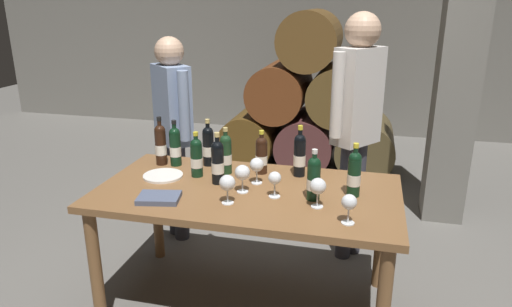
% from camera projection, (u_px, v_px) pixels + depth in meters
% --- Properties ---
extents(ground_plane, '(14.00, 14.00, 0.00)m').
position_uv_depth(ground_plane, '(248.00, 303.00, 2.87)').
color(ground_plane, '#66635E').
extents(cellar_back_wall, '(10.00, 0.24, 2.80)m').
position_uv_depth(cellar_back_wall, '(327.00, 29.00, 6.30)').
color(cellar_back_wall, slate).
rests_on(cellar_back_wall, ground_plane).
extents(barrel_stack, '(1.86, 0.90, 1.69)m').
position_uv_depth(barrel_stack, '(309.00, 108.00, 5.05)').
color(barrel_stack, '#583C16').
rests_on(barrel_stack, ground_plane).
extents(stone_pillar, '(0.32, 0.32, 2.60)m').
position_uv_depth(stone_pillar, '(460.00, 64.00, 3.64)').
color(stone_pillar, slate).
rests_on(stone_pillar, ground_plane).
extents(dining_table, '(1.70, 0.90, 0.76)m').
position_uv_depth(dining_table, '(248.00, 204.00, 2.66)').
color(dining_table, brown).
rests_on(dining_table, ground_plane).
extents(wine_bottle_0, '(0.07, 0.07, 0.28)m').
position_uv_depth(wine_bottle_0, '(314.00, 178.00, 2.46)').
color(wine_bottle_0, black).
rests_on(wine_bottle_0, dining_table).
extents(wine_bottle_1, '(0.07, 0.07, 0.31)m').
position_uv_depth(wine_bottle_1, '(208.00, 146.00, 2.98)').
color(wine_bottle_1, black).
rests_on(wine_bottle_1, dining_table).
extents(wine_bottle_2, '(0.07, 0.07, 0.28)m').
position_uv_depth(wine_bottle_2, '(197.00, 157.00, 2.79)').
color(wine_bottle_2, black).
rests_on(wine_bottle_2, dining_table).
extents(wine_bottle_3, '(0.07, 0.07, 0.29)m').
position_uv_depth(wine_bottle_3, '(226.00, 154.00, 2.84)').
color(wine_bottle_3, '#19381E').
rests_on(wine_bottle_3, dining_table).
extents(wine_bottle_4, '(0.07, 0.07, 0.31)m').
position_uv_depth(wine_bottle_4, '(218.00, 162.00, 2.68)').
color(wine_bottle_4, black).
rests_on(wine_bottle_4, dining_table).
extents(wine_bottle_5, '(0.07, 0.07, 0.30)m').
position_uv_depth(wine_bottle_5, '(354.00, 173.00, 2.50)').
color(wine_bottle_5, black).
rests_on(wine_bottle_5, dining_table).
extents(wine_bottle_6, '(0.07, 0.07, 0.32)m').
position_uv_depth(wine_bottle_6, '(161.00, 144.00, 2.99)').
color(wine_bottle_6, black).
rests_on(wine_bottle_6, dining_table).
extents(wine_bottle_7, '(0.07, 0.07, 0.30)m').
position_uv_depth(wine_bottle_7, '(175.00, 146.00, 2.97)').
color(wine_bottle_7, black).
rests_on(wine_bottle_7, dining_table).
extents(wine_bottle_8, '(0.07, 0.07, 0.27)m').
position_uv_depth(wine_bottle_8, '(261.00, 155.00, 2.84)').
color(wine_bottle_8, black).
rests_on(wine_bottle_8, dining_table).
extents(wine_bottle_9, '(0.07, 0.07, 0.32)m').
position_uv_depth(wine_bottle_9, '(300.00, 154.00, 2.79)').
color(wine_bottle_9, black).
rests_on(wine_bottle_9, dining_table).
extents(wine_glass_0, '(0.08, 0.08, 0.16)m').
position_uv_depth(wine_glass_0, '(227.00, 184.00, 2.41)').
color(wine_glass_0, white).
rests_on(wine_glass_0, dining_table).
extents(wine_glass_1, '(0.08, 0.08, 0.15)m').
position_uv_depth(wine_glass_1, '(349.00, 203.00, 2.19)').
color(wine_glass_1, white).
rests_on(wine_glass_1, dining_table).
extents(wine_glass_2, '(0.09, 0.09, 0.16)m').
position_uv_depth(wine_glass_2, '(318.00, 187.00, 2.37)').
color(wine_glass_2, white).
rests_on(wine_glass_2, dining_table).
extents(wine_glass_3, '(0.07, 0.07, 0.15)m').
position_uv_depth(wine_glass_3, '(275.00, 179.00, 2.49)').
color(wine_glass_3, white).
rests_on(wine_glass_3, dining_table).
extents(wine_glass_4, '(0.08, 0.08, 0.16)m').
position_uv_depth(wine_glass_4, '(257.00, 165.00, 2.68)').
color(wine_glass_4, white).
rests_on(wine_glass_4, dining_table).
extents(wine_glass_5, '(0.09, 0.09, 0.16)m').
position_uv_depth(wine_glass_5, '(242.00, 173.00, 2.56)').
color(wine_glass_5, white).
rests_on(wine_glass_5, dining_table).
extents(tasting_notebook, '(0.25, 0.20, 0.03)m').
position_uv_depth(tasting_notebook, '(159.00, 198.00, 2.48)').
color(tasting_notebook, '#4C5670').
rests_on(tasting_notebook, dining_table).
extents(serving_plate, '(0.24, 0.24, 0.01)m').
position_uv_depth(serving_plate, '(163.00, 176.00, 2.81)').
color(serving_plate, white).
rests_on(serving_plate, dining_table).
extents(sommelier_presenting, '(0.34, 0.41, 1.72)m').
position_uv_depth(sommelier_presenting, '(357.00, 116.00, 3.10)').
color(sommelier_presenting, '#383842').
rests_on(sommelier_presenting, ground_plane).
extents(taster_seated_left, '(0.38, 0.37, 1.54)m').
position_uv_depth(taster_seated_left, '(173.00, 123.00, 3.41)').
color(taster_seated_left, '#383842').
rests_on(taster_seated_left, ground_plane).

